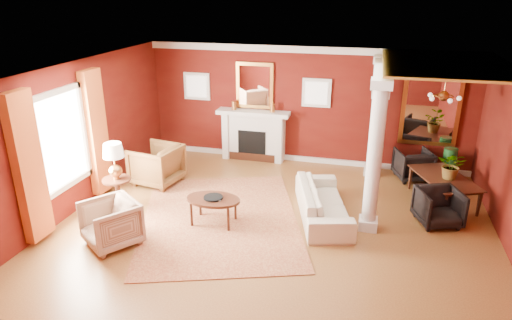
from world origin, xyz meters
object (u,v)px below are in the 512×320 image
(sofa, at_px, (323,197))
(armchair_leopard, at_px, (156,163))
(side_table, at_px, (115,166))
(dining_table, at_px, (445,182))
(coffee_table, at_px, (213,201))
(armchair_stripe, at_px, (111,221))

(sofa, height_order, armchair_leopard, armchair_leopard)
(side_table, height_order, dining_table, side_table)
(coffee_table, bearing_deg, sofa, 21.19)
(sofa, bearing_deg, dining_table, -76.48)
(armchair_leopard, relative_size, armchair_stripe, 1.14)
(armchair_leopard, bearing_deg, sofa, 90.22)
(armchair_stripe, xyz_separation_m, side_table, (-0.60, 1.25, 0.49))
(armchair_stripe, relative_size, side_table, 0.63)
(armchair_stripe, xyz_separation_m, coffee_table, (1.47, 1.15, 0.04))
(sofa, bearing_deg, coffee_table, 95.71)
(armchair_leopard, bearing_deg, side_table, 2.54)
(armchair_stripe, bearing_deg, coffee_table, 74.37)
(armchair_stripe, relative_size, dining_table, 0.56)
(side_table, bearing_deg, coffee_table, -2.68)
(sofa, bearing_deg, armchair_leopard, 64.28)
(sofa, distance_m, side_table, 4.12)
(armchair_stripe, distance_m, coffee_table, 1.86)
(dining_table, bearing_deg, sofa, 96.05)
(sofa, relative_size, armchair_stripe, 2.47)
(armchair_stripe, xyz_separation_m, dining_table, (5.79, 3.22, 0.00))
(side_table, bearing_deg, dining_table, 17.17)
(armchair_leopard, distance_m, dining_table, 6.23)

